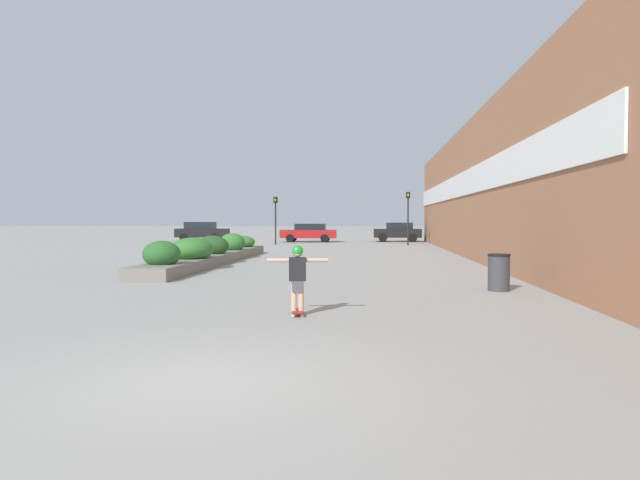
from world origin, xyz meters
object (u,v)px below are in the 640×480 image
skateboarder (298,271)px  traffic_light_left (276,212)px  car_center_left (202,231)px  traffic_light_right (408,209)px  skateboard (298,312)px  car_leftmost (309,232)px  trash_bin (499,272)px  car_center_right (398,232)px

skateboarder → traffic_light_left: bearing=93.6°
car_center_left → traffic_light_right: 17.95m
skateboard → skateboarder: bearing=0.0°
car_center_left → car_leftmost: bearing=85.6°
skateboarder → traffic_light_right: (3.98, 30.15, 1.71)m
skateboarder → trash_bin: bearing=35.0°
car_center_right → skateboard: bearing=174.5°
trash_bin → car_center_left: 36.48m
trash_bin → car_center_left: size_ratio=0.22×
skateboard → car_leftmost: size_ratio=0.14×
car_center_right → skateboarder: bearing=174.5°
skateboard → trash_bin: (4.63, 4.15, 0.41)m
trash_bin → car_leftmost: bearing=104.9°
skateboard → traffic_light_left: 30.82m
skateboard → traffic_light_right: (3.98, 30.15, 2.49)m
car_center_right → car_center_left: bearing=91.9°
car_center_left → traffic_light_left: traffic_light_left is taller
trash_bin → car_center_right: car_center_right is taller
trash_bin → car_leftmost: 32.41m
skateboard → car_center_left: size_ratio=0.15×
skateboarder → traffic_light_right: size_ratio=0.33×
skateboard → trash_bin: size_ratio=0.68×
trash_bin → car_center_right: size_ratio=0.24×
car_center_right → traffic_light_right: traffic_light_right is taller
car_leftmost → traffic_light_right: (7.66, -5.32, 1.76)m
car_leftmost → car_center_right: (7.25, 1.23, 0.04)m
skateboard → car_leftmost: (-3.68, 35.47, 0.72)m
trash_bin → traffic_light_right: traffic_light_right is taller
car_center_right → car_leftmost: bearing=99.6°
car_center_left → car_center_right: 16.41m
skateboarder → car_center_right: car_center_right is taller
car_center_left → traffic_light_right: size_ratio=1.13×
skateboarder → traffic_light_right: traffic_light_right is taller
trash_bin → car_center_right: (-1.07, 32.55, 0.36)m
car_center_left → traffic_light_left: size_ratio=1.23×
skateboarder → trash_bin: skateboarder is taller
car_leftmost → car_center_left: car_center_left is taller
skateboard → trash_bin: bearing=35.0°
skateboarder → car_center_left: bearing=102.8°
trash_bin → skateboard: bearing=-138.2°
traffic_light_left → traffic_light_right: 9.53m
car_leftmost → traffic_light_right: bearing=-124.8°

